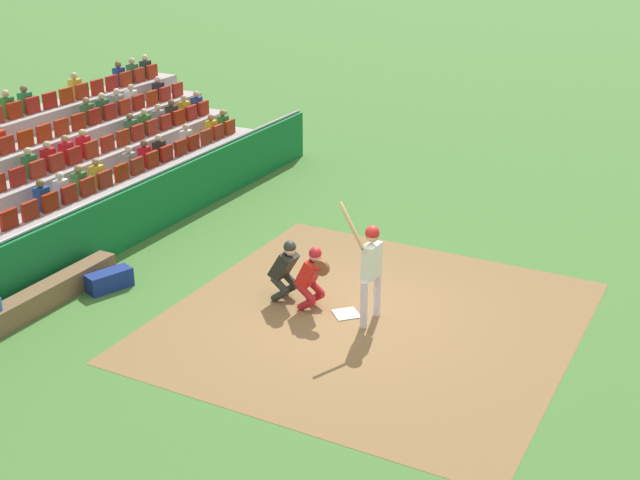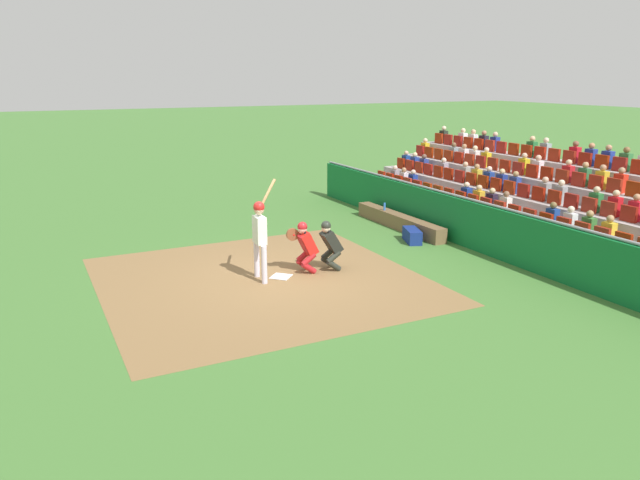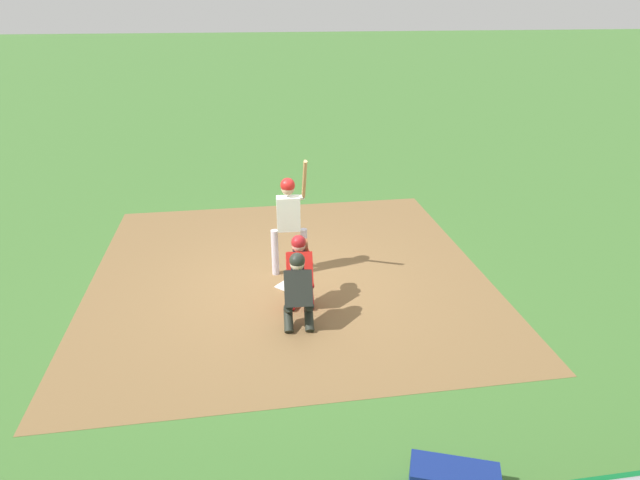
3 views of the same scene
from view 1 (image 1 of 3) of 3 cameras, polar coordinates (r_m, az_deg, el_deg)
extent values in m
plane|color=#417231|center=(15.71, 1.77, -5.04)|extent=(160.00, 160.00, 0.00)
cube|color=olive|center=(15.52, 3.43, -5.42)|extent=(7.19, 7.10, 0.01)
cube|color=white|center=(15.70, 1.77, -4.98)|extent=(0.62, 0.62, 0.02)
cylinder|color=silver|center=(15.51, 3.87, -3.61)|extent=(0.14, 0.14, 0.89)
cylinder|color=silver|center=(15.09, 2.97, -4.39)|extent=(0.14, 0.14, 0.89)
cube|color=silver|center=(14.97, 3.49, -1.40)|extent=(0.42, 0.24, 0.63)
sphere|color=tan|center=(14.79, 3.54, 0.26)|extent=(0.23, 0.23, 0.23)
sphere|color=red|center=(14.77, 3.54, 0.49)|extent=(0.26, 0.26, 0.26)
cylinder|color=silver|center=(14.82, 3.35, -0.39)|extent=(0.45, 0.16, 0.14)
cylinder|color=silver|center=(14.69, 3.05, -0.61)|extent=(0.17, 0.15, 0.13)
cylinder|color=tan|center=(14.59, 2.13, 0.99)|extent=(0.07, 0.50, 0.80)
sphere|color=black|center=(14.65, 2.88, -0.57)|extent=(0.06, 0.06, 0.06)
cylinder|color=#AF1C20|center=(15.98, -0.30, -3.89)|extent=(0.16, 0.39, 0.34)
cylinder|color=#AF1C20|center=(15.89, -0.30, -3.18)|extent=(0.16, 0.39, 0.33)
cylinder|color=#AF1C20|center=(15.74, -0.91, -4.34)|extent=(0.16, 0.39, 0.34)
cylinder|color=#AF1C20|center=(15.64, -0.91, -3.62)|extent=(0.16, 0.39, 0.33)
cube|color=red|center=(15.63, -0.70, -2.21)|extent=(0.44, 0.48, 0.60)
cube|color=#AF1C20|center=(15.57, -0.33, -2.30)|extent=(0.39, 0.27, 0.44)
sphere|color=#D99E8C|center=(15.42, -0.32, -1.10)|extent=(0.22, 0.22, 0.22)
cube|color=black|center=(15.42, -0.32, -1.10)|extent=(0.20, 0.13, 0.20)
sphere|color=#AF1C20|center=(15.40, -0.32, -0.90)|extent=(0.24, 0.24, 0.24)
cylinder|color=brown|center=(15.29, 0.11, -1.89)|extent=(0.09, 0.30, 0.30)
cylinder|color=red|center=(15.37, -0.51, -2.02)|extent=(0.13, 0.40, 0.22)
cylinder|color=#272C24|center=(16.33, -2.09, -3.31)|extent=(0.16, 0.39, 0.34)
cylinder|color=#272C24|center=(16.24, -2.10, -2.61)|extent=(0.16, 0.39, 0.33)
cylinder|color=#272C24|center=(16.09, -2.71, -3.73)|extent=(0.16, 0.39, 0.34)
cylinder|color=#272C24|center=(16.00, -2.73, -3.02)|extent=(0.16, 0.39, 0.33)
cube|color=black|center=(15.97, -2.45, -1.70)|extent=(0.45, 0.51, 0.59)
cube|color=#272C24|center=(15.92, -2.12, -1.78)|extent=(0.40, 0.30, 0.42)
sphere|color=beige|center=(15.76, -2.04, -0.66)|extent=(0.22, 0.22, 0.22)
cube|color=black|center=(15.76, -2.04, -0.66)|extent=(0.21, 0.15, 0.19)
sphere|color=#272C24|center=(15.74, -2.05, -0.46)|extent=(0.24, 0.24, 0.24)
cube|color=#0F652C|center=(18.42, -14.28, 0.76)|extent=(16.82, 0.24, 1.30)
cylinder|color=gray|center=(18.18, -14.49, 2.77)|extent=(16.82, 0.07, 0.07)
cube|color=brown|center=(16.49, -18.90, -4.09)|extent=(4.28, 0.40, 0.44)
cylinder|color=blue|center=(15.87, -20.73, -4.05)|extent=(0.07, 0.07, 0.24)
cube|color=navy|center=(17.09, -13.99, -2.64)|extent=(0.96, 0.64, 0.38)
cube|color=#A59B99|center=(20.09, -19.04, 0.77)|extent=(17.55, 0.93, 0.47)
cube|color=maroon|center=(25.64, -6.08, 7.56)|extent=(0.44, 0.10, 0.42)
cube|color=#31742E|center=(25.76, -6.53, 7.72)|extent=(0.32, 0.22, 0.52)
sphere|color=#A5744F|center=(25.67, -6.57, 8.50)|extent=(0.19, 0.19, 0.19)
cube|color=maroon|center=(25.15, -6.86, 7.23)|extent=(0.44, 0.10, 0.42)
cube|color=gold|center=(25.27, -7.32, 7.39)|extent=(0.32, 0.22, 0.52)
sphere|color=#A9704F|center=(25.18, -7.36, 8.19)|extent=(0.19, 0.19, 0.19)
cube|color=maroon|center=(24.67, -7.67, 6.88)|extent=(0.44, 0.10, 0.42)
cube|color=maroon|center=(24.19, -8.51, 6.52)|extent=(0.44, 0.10, 0.42)
cube|color=silver|center=(24.31, -8.97, 6.69)|extent=(0.32, 0.22, 0.52)
sphere|color=#D7B188|center=(24.22, -9.03, 7.51)|extent=(0.19, 0.19, 0.19)
cube|color=maroon|center=(23.72, -9.38, 6.14)|extent=(0.44, 0.10, 0.42)
cube|color=maroon|center=(23.25, -10.28, 5.74)|extent=(0.44, 0.10, 0.42)
cube|color=#282621|center=(23.38, -10.76, 5.93)|extent=(0.32, 0.22, 0.52)
sphere|color=beige|center=(23.29, -10.82, 6.78)|extent=(0.19, 0.19, 0.19)
cube|color=#97210C|center=(22.80, -11.22, 5.33)|extent=(0.44, 0.10, 0.42)
cube|color=red|center=(22.93, -11.70, 5.52)|extent=(0.32, 0.22, 0.52)
sphere|color=brown|center=(22.83, -11.77, 6.39)|extent=(0.19, 0.19, 0.19)
cube|color=maroon|center=(22.35, -12.20, 4.90)|extent=(0.44, 0.10, 0.42)
cube|color=#8D939C|center=(22.48, -12.68, 5.10)|extent=(0.32, 0.22, 0.52)
sphere|color=beige|center=(22.38, -12.76, 5.98)|extent=(0.19, 0.19, 0.19)
cube|color=maroon|center=(21.91, -13.21, 4.45)|extent=(0.44, 0.10, 0.42)
cube|color=maroon|center=(21.47, -14.27, 3.98)|extent=(0.44, 0.10, 0.42)
cube|color=gold|center=(21.61, -14.76, 4.19)|extent=(0.32, 0.22, 0.52)
sphere|color=#A98054|center=(21.51, -14.85, 5.10)|extent=(0.19, 0.19, 0.19)
cube|color=maroon|center=(21.05, -15.37, 3.49)|extent=(0.44, 0.10, 0.42)
cube|color=#367334|center=(21.19, -15.86, 3.71)|extent=(0.32, 0.22, 0.52)
sphere|color=#9F7C4F|center=(21.08, -15.96, 4.63)|extent=(0.19, 0.19, 0.19)
cube|color=maroon|center=(20.64, -16.51, 2.98)|extent=(0.44, 0.10, 0.42)
cube|color=white|center=(20.78, -17.00, 3.20)|extent=(0.32, 0.22, 0.52)
sphere|color=beige|center=(20.67, -17.11, 4.14)|extent=(0.19, 0.19, 0.19)
cube|color=maroon|center=(20.23, -17.69, 2.44)|extent=(0.44, 0.10, 0.42)
cube|color=navy|center=(20.38, -18.19, 2.68)|extent=(0.32, 0.22, 0.52)
sphere|color=brown|center=(20.27, -18.31, 3.63)|extent=(0.19, 0.19, 0.19)
cube|color=maroon|center=(19.84, -18.92, 1.89)|extent=(0.44, 0.10, 0.42)
cube|color=maroon|center=(19.46, -20.20, 1.31)|extent=(0.44, 0.10, 0.42)
cube|color=maroon|center=(26.04, -7.85, 8.77)|extent=(0.44, 0.10, 0.42)
cube|color=navy|center=(26.16, -8.29, 8.92)|extent=(0.32, 0.22, 0.52)
sphere|color=tan|center=(26.08, -8.33, 9.69)|extent=(0.19, 0.19, 0.19)
cube|color=maroon|center=(25.56, -8.65, 8.46)|extent=(0.44, 0.10, 0.42)
cube|color=gold|center=(25.69, -9.09, 8.62)|extent=(0.32, 0.22, 0.52)
sphere|color=#CFA88C|center=(25.60, -9.14, 9.40)|extent=(0.19, 0.19, 0.19)
cube|color=#981D08|center=(25.08, -9.48, 8.14)|extent=(0.44, 0.10, 0.42)
cube|color=#2D2F23|center=(25.21, -9.93, 8.30)|extent=(0.32, 0.22, 0.52)
sphere|color=brown|center=(25.13, -9.98, 9.10)|extent=(0.19, 0.19, 0.19)
cube|color=maroon|center=(24.61, -10.34, 7.80)|extent=(0.44, 0.10, 0.42)
cube|color=gray|center=(24.75, -10.79, 7.97)|extent=(0.32, 0.22, 0.52)
sphere|color=#D7AB86|center=(24.66, -10.85, 8.78)|extent=(0.19, 0.19, 0.19)
cube|color=maroon|center=(24.15, -11.23, 7.45)|extent=(0.44, 0.10, 0.42)
cube|color=#31782F|center=(24.29, -11.68, 7.63)|extent=(0.32, 0.22, 0.52)
sphere|color=beige|center=(24.20, -11.75, 8.45)|extent=(0.19, 0.19, 0.19)
cube|color=maroon|center=(23.70, -12.15, 7.09)|extent=(0.44, 0.10, 0.42)
cube|color=#376942|center=(23.83, -12.61, 7.26)|extent=(0.32, 0.22, 0.52)
sphere|color=brown|center=(23.74, -12.69, 8.10)|extent=(0.19, 0.19, 0.19)
cube|color=maroon|center=(23.25, -13.11, 6.71)|extent=(0.44, 0.10, 0.42)
cube|color=maroon|center=(22.81, -14.11, 6.31)|extent=(0.44, 0.10, 0.42)
cube|color=maroon|center=(22.37, -15.14, 5.89)|extent=(0.44, 0.10, 0.42)
cube|color=red|center=(22.52, -15.61, 6.08)|extent=(0.32, 0.22, 0.52)
sphere|color=#D2B085|center=(22.42, -15.70, 6.96)|extent=(0.19, 0.19, 0.19)
cube|color=maroon|center=(21.95, -16.21, 5.46)|extent=(0.44, 0.10, 0.42)
cube|color=red|center=(22.10, -16.68, 5.65)|extent=(0.32, 0.22, 0.52)
sphere|color=#B07E57|center=(22.00, -16.78, 6.55)|extent=(0.19, 0.19, 0.19)
cube|color=maroon|center=(21.54, -17.32, 5.00)|extent=(0.44, 0.10, 0.42)
cube|color=red|center=(21.69, -17.79, 5.21)|extent=(0.32, 0.22, 0.52)
sphere|color=#CAAE85|center=(21.59, -17.91, 6.12)|extent=(0.19, 0.19, 0.19)
cube|color=maroon|center=(21.13, -18.48, 4.53)|extent=(0.44, 0.10, 0.42)
cube|color=#277235|center=(21.29, -18.95, 4.74)|extent=(0.32, 0.22, 0.52)
sphere|color=#CAB088|center=(21.18, -19.07, 5.66)|extent=(0.19, 0.19, 0.19)
cube|color=maroon|center=(20.74, -19.67, 4.04)|extent=(0.44, 0.10, 0.42)
cube|color=maroon|center=(26.47, -9.57, 9.93)|extent=(0.44, 0.10, 0.42)
cube|color=maroon|center=(26.00, -10.39, 9.65)|extent=(0.44, 0.10, 0.42)
cube|color=#261E2B|center=(26.14, -10.82, 9.80)|extent=(0.32, 0.22, 0.52)
sphere|color=beige|center=(26.06, -10.87, 10.57)|extent=(0.19, 0.19, 0.19)
cube|color=maroon|center=(25.53, -11.24, 9.35)|extent=(0.44, 0.10, 0.42)
cube|color=maroon|center=(25.07, -12.11, 9.04)|extent=(0.44, 0.10, 0.42)
cube|color=silver|center=(25.21, -12.55, 9.20)|extent=(0.32, 0.22, 0.52)
sphere|color=tan|center=(25.14, -12.62, 9.99)|extent=(0.19, 0.19, 0.19)
cube|color=maroon|center=(24.62, -13.02, 8.72)|extent=(0.44, 0.10, 0.42)
cube|color=gray|center=(24.76, -13.46, 8.87)|extent=(0.32, 0.22, 0.52)
sphere|color=beige|center=(24.68, -13.54, 9.69)|extent=(0.19, 0.19, 0.19)
cube|color=maroon|center=(24.17, -13.97, 8.38)|extent=(0.44, 0.10, 0.42)
cube|color=#2A683E|center=(24.32, -14.41, 8.54)|extent=(0.32, 0.22, 0.52)
sphere|color=beige|center=(24.24, -14.49, 9.36)|extent=(0.19, 0.19, 0.19)
cube|color=maroon|center=(23.73, -14.94, 8.02)|extent=(0.44, 0.10, 0.42)
cube|color=#316B34|center=(23.88, -15.38, 8.19)|extent=(0.32, 0.22, 0.52)
sphere|color=#9E735B|center=(23.80, -15.47, 9.03)|extent=(0.19, 0.19, 0.19)
cube|color=maroon|center=(23.30, -15.95, 7.65)|extent=(0.44, 0.10, 0.42)
cube|color=maroon|center=(22.88, -17.00, 7.27)|extent=(0.44, 0.10, 0.42)
cube|color=#96250C|center=(22.47, -18.08, 6.87)|extent=(0.44, 0.10, 0.42)
cube|color=#8F2708|center=(22.06, -19.20, 6.45)|extent=(0.44, 0.10, 0.42)
cube|color=maroon|center=(21.67, -20.36, 6.01)|extent=(0.44, 0.10, 0.42)
cube|color=maroon|center=(26.94, -11.24, 11.05)|extent=(0.44, 0.10, 0.42)
cube|color=#272E29|center=(27.08, -11.65, 11.19)|extent=(0.32, 0.22, 0.52)
sphere|color=beige|center=(27.02, -11.71, 11.93)|extent=(0.19, 0.19, 0.19)
cube|color=maroon|center=(26.48, -12.08, 10.79)|extent=(0.44, 0.10, 0.42)
cube|color=#346D3E|center=(26.62, -12.49, 10.93)|extent=(0.32, 0.22, 0.52)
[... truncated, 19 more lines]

